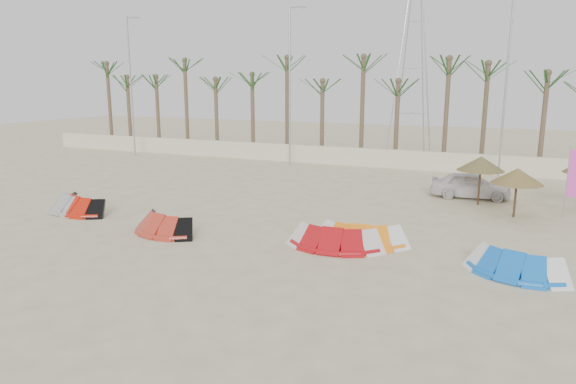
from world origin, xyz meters
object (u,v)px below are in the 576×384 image
at_px(kite_red_left, 85,203).
at_px(kite_orange, 363,232).
at_px(kite_grey, 76,202).
at_px(parasol_mid, 517,176).
at_px(kite_red_mid, 167,222).
at_px(kite_blue, 515,261).
at_px(car, 470,185).
at_px(parasol_left, 481,164).
at_px(kite_red_right, 337,235).

height_order(kite_red_left, kite_orange, same).
relative_size(kite_grey, parasol_mid, 1.46).
bearing_deg(kite_red_mid, kite_red_left, 167.63).
xyz_separation_m(kite_blue, car, (-2.19, 10.86, 0.26)).
height_order(kite_grey, kite_blue, same).
bearing_deg(kite_orange, kite_grey, -177.27).
height_order(kite_grey, parasol_left, parasol_left).
distance_m(kite_red_left, kite_red_mid, 5.67).
relative_size(kite_red_right, kite_orange, 1.00).
relative_size(kite_red_left, kite_red_right, 1.00).
distance_m(kite_grey, parasol_mid, 20.07).
xyz_separation_m(kite_grey, kite_red_mid, (6.03, -1.13, 0.00)).
bearing_deg(parasol_mid, kite_orange, -128.95).
height_order(kite_grey, kite_orange, same).
xyz_separation_m(kite_red_mid, parasol_mid, (12.71, 8.16, 1.44)).
bearing_deg(kite_orange, kite_blue, -12.34).
bearing_deg(kite_red_left, parasol_mid, 20.82).
height_order(kite_red_left, kite_blue, same).
distance_m(kite_red_right, car, 11.15).
xyz_separation_m(kite_blue, parasol_mid, (-0.06, 7.52, 1.44)).
height_order(kite_blue, parasol_mid, parasol_mid).
bearing_deg(car, kite_red_mid, 132.07).
xyz_separation_m(kite_red_left, kite_blue, (18.32, -0.58, -0.00)).
height_order(kite_red_right, car, car).
height_order(kite_grey, kite_red_mid, same).
bearing_deg(kite_blue, kite_red_mid, -177.17).
relative_size(kite_blue, parasol_mid, 1.52).
relative_size(kite_blue, parasol_left, 1.42).
height_order(kite_red_right, kite_orange, same).
bearing_deg(kite_red_mid, parasol_mid, 32.68).
bearing_deg(kite_red_mid, kite_grey, 169.42).
relative_size(parasol_left, parasol_mid, 1.07).
relative_size(kite_orange, parasol_left, 1.46).
xyz_separation_m(kite_orange, parasol_mid, (5.16, 6.38, 1.44)).
xyz_separation_m(kite_grey, kite_red_left, (0.49, 0.09, 0.00)).
relative_size(parasol_left, car, 0.61).
xyz_separation_m(kite_red_left, parasol_mid, (18.25, 6.94, 1.44)).
distance_m(kite_red_mid, kite_blue, 12.79).
bearing_deg(car, kite_blue, -173.87).
bearing_deg(kite_red_left, kite_grey, -169.65).
relative_size(kite_red_mid, parasol_left, 1.36).
bearing_deg(parasol_mid, kite_red_right, -129.61).
relative_size(kite_red_mid, kite_blue, 0.96).
xyz_separation_m(kite_red_mid, kite_orange, (7.56, 1.77, 0.00)).
height_order(parasol_mid, car, parasol_mid).
bearing_deg(car, parasol_left, -166.58).
xyz_separation_m(kite_red_mid, parasol_left, (11.09, 10.02, 1.63)).
bearing_deg(kite_grey, parasol_mid, 20.56).
relative_size(kite_red_left, kite_orange, 0.99).
height_order(kite_red_left, parasol_left, parasol_left).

